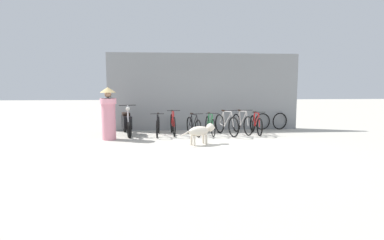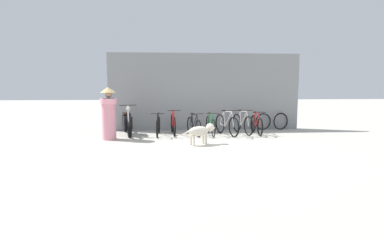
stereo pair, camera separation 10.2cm
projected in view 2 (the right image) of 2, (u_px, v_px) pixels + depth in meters
ground_plane at (218, 147)px, 8.66m from camera, size 60.00×60.00×0.00m
shop_wall_back at (205, 92)px, 11.90m from camera, size 7.57×0.20×3.03m
bicycle_0 at (158, 126)px, 10.57m from camera, size 0.46×1.64×0.82m
bicycle_1 at (173, 124)px, 10.80m from camera, size 0.46×1.68×0.91m
bicycle_2 at (194, 126)px, 10.66m from camera, size 0.51×1.56×0.81m
bicycle_3 at (210, 125)px, 10.77m from camera, size 0.46×1.65×0.82m
bicycle_4 at (227, 125)px, 10.68m from camera, size 0.61×1.68×0.92m
bicycle_5 at (242, 124)px, 10.99m from camera, size 0.50×1.63×0.90m
bicycle_6 at (256, 125)px, 10.91m from camera, size 0.46×1.60×0.84m
motorcycle at (127, 123)px, 10.72m from camera, size 0.66×1.90×1.11m
stray_dog at (201, 131)px, 8.92m from camera, size 1.11×0.67×0.62m
person_in_robes at (109, 112)px, 9.74m from camera, size 0.72×0.72×1.72m
spare_tire_left at (281, 121)px, 12.00m from camera, size 0.67×0.23×0.68m
spare_tire_right at (263, 122)px, 11.95m from camera, size 0.67×0.15×0.67m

